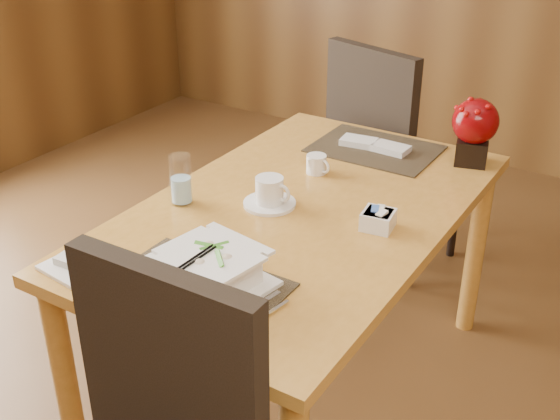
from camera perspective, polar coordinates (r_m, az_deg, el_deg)
The scene contains 12 objects.
dining_table at distance 2.26m, azimuth 1.67°, elevation -1.89°, with size 0.90×1.50×0.75m.
placemat_near at distance 1.83m, azimuth -7.14°, elevation -6.36°, with size 0.45×0.33×0.01m, color black.
placemat_far at distance 2.66m, azimuth 7.74°, elevation 4.96°, with size 0.45×0.33×0.01m, color black.
soup_setting at distance 1.79m, azimuth -5.70°, elevation -5.02°, with size 0.31×0.31×0.11m.
coffee_cup at distance 2.21m, azimuth -0.86°, elevation 1.36°, with size 0.17×0.17×0.09m.
water_glass at distance 2.23m, azimuth -8.08°, elevation 2.47°, with size 0.07×0.07×0.16m, color white.
creamer_jug at distance 2.44m, azimuth 2.97°, elevation 3.76°, with size 0.09×0.09×0.07m, color white, non-canonical shape.
sugar_caddy at distance 2.10m, azimuth 7.97°, elevation -0.80°, with size 0.09×0.09×0.05m, color white.
berry_decor at distance 2.56m, azimuth 15.55°, elevation 6.49°, with size 0.16×0.16×0.24m.
napkins_far at distance 2.65m, azimuth 7.88°, elevation 5.22°, with size 0.26×0.09×0.02m, color silver, non-canonical shape.
bread_plate at distance 1.98m, azimuth -16.03°, elevation -4.32°, with size 0.16×0.16×0.01m, color white.
far_chair at distance 3.14m, azimuth 8.68°, elevation 5.20°, with size 0.60×0.61×1.04m.
Camera 1 is at (0.99, -1.10, 1.77)m, focal length 45.00 mm.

